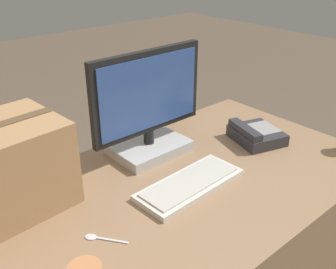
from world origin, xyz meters
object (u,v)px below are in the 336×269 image
object	(u,v)px
monitor	(148,113)
desk_phone	(256,134)
keyboard	(190,184)
cardboard_box	(5,167)
spoon	(98,238)

from	to	relation	value
monitor	desk_phone	distance (m)	0.51
keyboard	cardboard_box	size ratio (longest dim) A/B	1.10
spoon	cardboard_box	size ratio (longest dim) A/B	0.32
keyboard	desk_phone	size ratio (longest dim) A/B	1.66
desk_phone	spoon	xyz separation A→B (m)	(-0.89, -0.09, -0.03)
keyboard	spoon	size ratio (longest dim) A/B	3.48
cardboard_box	keyboard	bearing A→B (deg)	-31.35
keyboard	cardboard_box	world-z (taller)	cardboard_box
monitor	cardboard_box	size ratio (longest dim) A/B	1.34
keyboard	spoon	bearing A→B (deg)	179.64
monitor	cardboard_box	xyz separation A→B (m)	(-0.59, 0.02, -0.03)
monitor	desk_phone	xyz separation A→B (m)	(0.43, -0.23, -0.15)
desk_phone	spoon	bearing A→B (deg)	-157.39
monitor	desk_phone	world-z (taller)	monitor
desk_phone	cardboard_box	bearing A→B (deg)	-177.01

